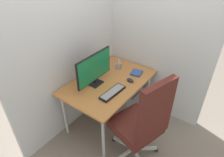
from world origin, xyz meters
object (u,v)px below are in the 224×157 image
(mouse, at_px, (130,80))
(pen_holder, at_px, (118,66))
(keyboard, at_px, (113,92))
(notebook, at_px, (136,73))
(filing_cabinet, at_px, (123,95))
(office_chair, at_px, (143,122))
(monitor, at_px, (94,68))

(mouse, bearing_deg, pen_holder, 68.70)
(keyboard, height_order, notebook, keyboard)
(filing_cabinet, bearing_deg, office_chair, -133.47)
(pen_holder, bearing_deg, office_chair, -130.06)
(filing_cabinet, xyz_separation_m, monitor, (-0.47, 0.14, 0.67))
(filing_cabinet, distance_m, monitor, 0.83)
(keyboard, xyz_separation_m, pen_holder, (0.53, 0.28, 0.03))
(pen_holder, relative_size, notebook, 1.10)
(filing_cabinet, distance_m, mouse, 0.53)
(notebook, bearing_deg, monitor, 137.91)
(monitor, bearing_deg, mouse, -48.31)
(filing_cabinet, height_order, monitor, monitor)
(mouse, bearing_deg, filing_cabinet, 60.91)
(office_chair, height_order, mouse, office_chair)
(filing_cabinet, bearing_deg, pen_holder, 77.79)
(keyboard, bearing_deg, pen_holder, 28.10)
(monitor, relative_size, notebook, 3.78)
(keyboard, distance_m, mouse, 0.35)
(keyboard, bearing_deg, monitor, 83.02)
(filing_cabinet, xyz_separation_m, pen_holder, (0.02, 0.11, 0.49))
(monitor, height_order, notebook, monitor)
(mouse, distance_m, notebook, 0.22)
(office_chair, bearing_deg, pen_holder, 49.94)
(monitor, height_order, mouse, monitor)
(filing_cabinet, bearing_deg, keyboard, -161.48)
(monitor, bearing_deg, notebook, -31.26)
(filing_cabinet, relative_size, keyboard, 1.40)
(office_chair, distance_m, mouse, 0.67)
(office_chair, xyz_separation_m, pen_holder, (0.66, 0.78, 0.13))
(monitor, xyz_separation_m, keyboard, (-0.04, -0.31, -0.21))
(keyboard, relative_size, notebook, 2.42)
(office_chair, distance_m, monitor, 0.88)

